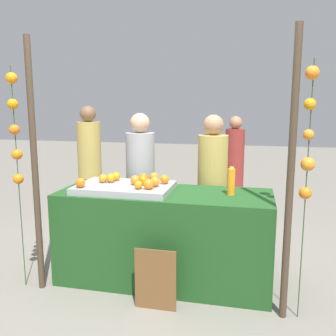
% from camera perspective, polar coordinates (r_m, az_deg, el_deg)
% --- Properties ---
extents(ground_plane, '(24.00, 24.00, 0.00)m').
position_cam_1_polar(ground_plane, '(3.73, -0.54, -16.75)').
color(ground_plane, gray).
extents(stall_counter, '(1.97, 0.74, 0.86)m').
position_cam_1_polar(stall_counter, '(3.55, -0.55, -10.51)').
color(stall_counter, '#1E4C1E').
rests_on(stall_counter, ground_plane).
extents(orange_tray, '(0.88, 0.58, 0.06)m').
position_cam_1_polar(orange_tray, '(3.49, -6.69, -3.04)').
color(orange_tray, '#9EA0A5').
rests_on(orange_tray, stall_counter).
extents(orange_0, '(0.09, 0.09, 0.09)m').
position_cam_1_polar(orange_0, '(3.44, -3.83, -1.91)').
color(orange_0, orange).
rests_on(orange_0, orange_tray).
extents(orange_1, '(0.09, 0.09, 0.09)m').
position_cam_1_polar(orange_1, '(3.36, -2.03, -2.16)').
color(orange_1, orange).
rests_on(orange_1, orange_tray).
extents(orange_2, '(0.08, 0.08, 0.08)m').
position_cam_1_polar(orange_2, '(3.56, -3.82, -1.52)').
color(orange_2, orange).
rests_on(orange_2, orange_tray).
extents(orange_3, '(0.09, 0.09, 0.09)m').
position_cam_1_polar(orange_3, '(3.45, -5.09, -1.88)').
color(orange_3, orange).
rests_on(orange_3, orange_tray).
extents(orange_4, '(0.09, 0.09, 0.09)m').
position_cam_1_polar(orange_4, '(3.59, -2.18, -1.40)').
color(orange_4, orange).
rests_on(orange_4, orange_tray).
extents(orange_5, '(0.09, 0.09, 0.09)m').
position_cam_1_polar(orange_5, '(3.26, -3.04, -2.51)').
color(orange_5, orange).
rests_on(orange_5, orange_tray).
extents(orange_6, '(0.08, 0.08, 0.08)m').
position_cam_1_polar(orange_6, '(3.59, -8.82, -1.53)').
color(orange_6, orange).
rests_on(orange_6, orange_tray).
extents(orange_7, '(0.07, 0.07, 0.07)m').
position_cam_1_polar(orange_7, '(3.28, -4.60, -2.64)').
color(orange_7, orange).
rests_on(orange_7, orange_tray).
extents(orange_8, '(0.08, 0.08, 0.08)m').
position_cam_1_polar(orange_8, '(3.67, -8.06, -1.29)').
color(orange_8, orange).
rests_on(orange_8, orange_tray).
extents(orange_9, '(0.08, 0.08, 0.08)m').
position_cam_1_polar(orange_9, '(3.48, -0.53, -1.78)').
color(orange_9, orange).
rests_on(orange_9, orange_tray).
extents(orange_10, '(0.08, 0.08, 0.08)m').
position_cam_1_polar(orange_10, '(3.60, -10.00, -1.58)').
color(orange_10, orange).
rests_on(orange_10, orange_tray).
extents(orange_11, '(0.09, 0.09, 0.09)m').
position_cam_1_polar(orange_11, '(3.42, -13.38, -2.23)').
color(orange_11, orange).
rests_on(orange_11, orange_tray).
extents(juice_bottle, '(0.07, 0.07, 0.25)m').
position_cam_1_polar(juice_bottle, '(3.34, 9.74, -2.09)').
color(juice_bottle, orange).
rests_on(juice_bottle, stall_counter).
extents(chalkboard_sign, '(0.35, 0.03, 0.53)m').
position_cam_1_polar(chalkboard_sign, '(3.14, -1.93, -16.92)').
color(chalkboard_sign, brown).
rests_on(chalkboard_sign, ground_plane).
extents(vendor_left, '(0.32, 0.32, 1.57)m').
position_cam_1_polar(vendor_left, '(4.12, -4.23, -3.31)').
color(vendor_left, '#99999E').
rests_on(vendor_left, ground_plane).
extents(vendor_right, '(0.31, 0.31, 1.56)m').
position_cam_1_polar(vendor_right, '(3.96, 6.82, -3.96)').
color(vendor_right, tan).
rests_on(vendor_right, ground_plane).
extents(crowd_person_0, '(0.30, 0.30, 1.49)m').
position_cam_1_polar(crowd_person_0, '(5.91, 10.20, 0.20)').
color(crowd_person_0, maroon).
rests_on(crowd_person_0, ground_plane).
extents(crowd_person_1, '(0.33, 0.33, 1.65)m').
position_cam_1_polar(crowd_person_1, '(5.34, -11.97, -0.07)').
color(crowd_person_1, tan).
rests_on(crowd_person_1, ground_plane).
extents(canopy_post_left, '(0.06, 0.06, 2.23)m').
position_cam_1_polar(canopy_post_left, '(3.42, -19.89, -0.01)').
color(canopy_post_left, '#473828').
rests_on(canopy_post_left, ground_plane).
extents(canopy_post_right, '(0.06, 0.06, 2.23)m').
position_cam_1_polar(canopy_post_right, '(2.90, 18.39, -1.63)').
color(canopy_post_right, '#473828').
rests_on(canopy_post_right, ground_plane).
extents(garland_strand_left, '(0.10, 0.11, 1.99)m').
position_cam_1_polar(garland_strand_left, '(3.48, -22.59, 5.50)').
color(garland_strand_left, '#2D4C23').
rests_on(garland_strand_left, ground_plane).
extents(garland_strand_right, '(0.11, 0.12, 1.99)m').
position_cam_1_polar(garland_strand_right, '(2.88, 20.92, 4.45)').
color(garland_strand_right, '#2D4C23').
rests_on(garland_strand_right, ground_plane).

